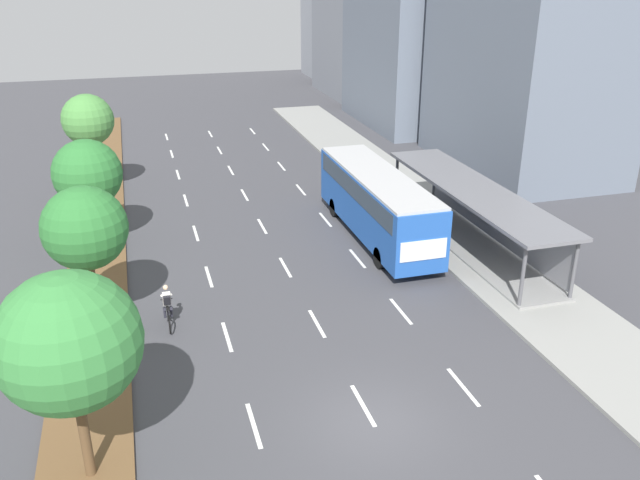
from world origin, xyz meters
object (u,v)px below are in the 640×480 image
median_tree_third (87,174)px  median_tree_second (85,229)px  bus_shelter (476,210)px  cyclist (168,308)px  median_tree_fourth (88,120)px  median_tree_nearest (69,343)px  bus (377,199)px

median_tree_third → median_tree_second: bearing=-88.3°
bus_shelter → median_tree_third: 18.63m
cyclist → median_tree_third: 9.71m
median_tree_third → bus_shelter: bearing=-15.6°
median_tree_second → median_tree_fourth: 16.42m
cyclist → median_tree_third: median_tree_third is taller
median_tree_nearest → median_tree_second: (0.05, 8.21, -0.14)m
cyclist → median_tree_third: size_ratio=0.35×
bus → median_tree_fourth: bearing=141.6°
median_tree_fourth → median_tree_nearest: bearing=-89.2°
median_tree_second → median_tree_fourth: median_tree_fourth is taller
bus_shelter → median_tree_second: bearing=-169.6°
cyclist → median_tree_second: size_ratio=0.33×
bus_shelter → median_tree_fourth: bearing=143.8°
bus → median_tree_nearest: size_ratio=1.90×
median_tree_nearest → median_tree_third: median_tree_nearest is taller
median_tree_nearest → bus_shelter: bearing=32.9°
median_tree_nearest → median_tree_second: 8.21m
bus_shelter → median_tree_fourth: size_ratio=2.35×
bus → median_tree_second: bearing=-157.5°
bus_shelter → cyclist: bus_shelter is taller
bus_shelter → median_tree_second: (-17.62, -3.24, 2.23)m
median_tree_nearest → median_tree_third: (-0.19, 16.41, -0.50)m
cyclist → median_tree_fourth: median_tree_fourth is taller
median_tree_third → median_tree_fourth: bearing=91.1°
bus_shelter → cyclist: bearing=-165.6°
bus → median_tree_fourth: (-13.73, 10.89, 2.45)m
bus_shelter → median_tree_third: size_ratio=2.65×
cyclist → median_tree_second: median_tree_second is taller
median_tree_second → median_tree_third: size_ratio=1.05×
median_tree_third → median_tree_fourth: median_tree_fourth is taller
bus → median_tree_second: size_ratio=2.04×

